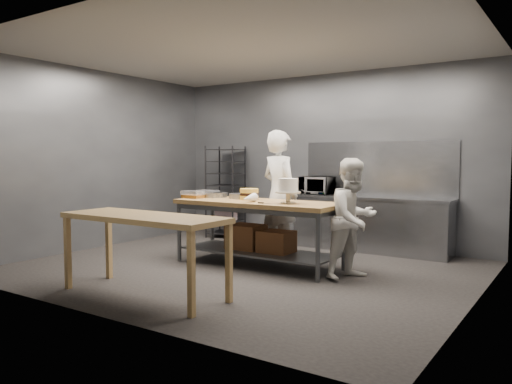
% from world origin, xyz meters
% --- Properties ---
extents(ground, '(6.00, 6.00, 0.00)m').
position_xyz_m(ground, '(0.00, 0.00, 0.00)').
color(ground, black).
rests_on(ground, ground).
extents(back_wall, '(6.00, 0.04, 3.00)m').
position_xyz_m(back_wall, '(0.00, 2.50, 1.50)').
color(back_wall, '#4C4F54').
rests_on(back_wall, ground).
extents(work_table, '(2.40, 0.90, 0.92)m').
position_xyz_m(work_table, '(0.07, 0.26, 0.57)').
color(work_table, olive).
rests_on(work_table, ground).
extents(near_counter, '(2.00, 0.70, 0.90)m').
position_xyz_m(near_counter, '(-0.13, -1.73, 0.81)').
color(near_counter, olive).
rests_on(near_counter, ground).
extents(back_counter, '(2.60, 0.60, 0.90)m').
position_xyz_m(back_counter, '(1.00, 2.18, 0.45)').
color(back_counter, slate).
rests_on(back_counter, ground).
extents(splashback_panel, '(2.60, 0.02, 0.90)m').
position_xyz_m(splashback_panel, '(1.00, 2.48, 1.35)').
color(splashback_panel, slate).
rests_on(splashback_panel, back_counter).
extents(speed_rack, '(0.73, 0.76, 1.75)m').
position_xyz_m(speed_rack, '(-1.90, 2.10, 0.86)').
color(speed_rack, black).
rests_on(speed_rack, ground).
extents(chef_behind, '(0.82, 0.67, 1.94)m').
position_xyz_m(chef_behind, '(0.05, 0.90, 0.97)').
color(chef_behind, white).
rests_on(chef_behind, ground).
extents(chef_right, '(0.81, 0.90, 1.53)m').
position_xyz_m(chef_right, '(1.49, 0.29, 0.76)').
color(chef_right, white).
rests_on(chef_right, ground).
extents(microwave, '(0.54, 0.37, 0.30)m').
position_xyz_m(microwave, '(0.02, 2.18, 1.05)').
color(microwave, black).
rests_on(microwave, back_counter).
extents(frosted_cake_stand, '(0.34, 0.34, 0.34)m').
position_xyz_m(frosted_cake_stand, '(0.62, 0.15, 1.14)').
color(frosted_cake_stand, '#BDB397').
rests_on(frosted_cake_stand, work_table).
extents(layer_cake, '(0.27, 0.27, 0.16)m').
position_xyz_m(layer_cake, '(-0.16, 0.37, 1.00)').
color(layer_cake, gold).
rests_on(layer_cake, work_table).
extents(cake_pans, '(0.75, 0.37, 0.07)m').
position_xyz_m(cake_pans, '(-0.68, 0.42, 0.96)').
color(cake_pans, gray).
rests_on(cake_pans, work_table).
extents(piping_bag, '(0.19, 0.40, 0.12)m').
position_xyz_m(piping_bag, '(0.11, -0.02, 0.98)').
color(piping_bag, white).
rests_on(piping_bag, work_table).
extents(offset_spatula, '(0.36, 0.02, 0.02)m').
position_xyz_m(offset_spatula, '(0.40, -0.04, 0.93)').
color(offset_spatula, slate).
rests_on(offset_spatula, work_table).
extents(pastry_clamshells, '(0.41, 0.45, 0.11)m').
position_xyz_m(pastry_clamshells, '(-0.97, 0.24, 0.98)').
color(pastry_clamshells, '#96641E').
rests_on(pastry_clamshells, work_table).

